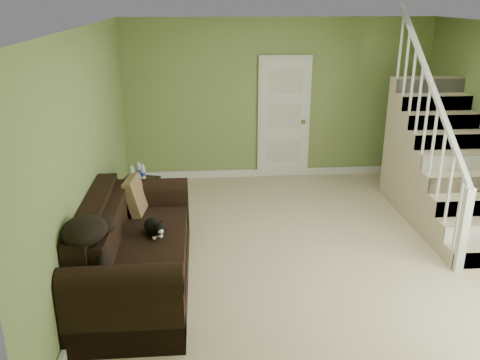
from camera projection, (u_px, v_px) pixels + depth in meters
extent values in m
cube|color=tan|center=(309.00, 250.00, 6.16)|extent=(5.00, 5.50, 0.01)
cube|color=white|center=(321.00, 27.00, 5.27)|extent=(5.00, 5.50, 0.01)
cube|color=#79924F|center=(278.00, 100.00, 8.29)|extent=(5.00, 0.04, 2.60)
cube|color=#79924F|center=(411.00, 271.00, 3.14)|extent=(5.00, 0.04, 2.60)
cube|color=#79924F|center=(89.00, 152.00, 5.53)|extent=(0.04, 5.50, 2.60)
cube|color=white|center=(276.00, 172.00, 8.69)|extent=(5.00, 0.04, 0.12)
cube|color=white|center=(102.00, 253.00, 5.95)|extent=(0.04, 5.50, 0.12)
cube|color=white|center=(284.00, 118.00, 8.36)|extent=(0.86, 0.05, 2.02)
cube|color=white|center=(284.00, 119.00, 8.35)|extent=(0.78, 0.04, 1.96)
sphere|color=olive|center=(304.00, 122.00, 8.35)|extent=(0.07, 0.07, 0.07)
cylinder|color=white|center=(459.00, 212.00, 5.62)|extent=(0.04, 0.04, 0.90)
cube|color=tan|center=(478.00, 236.00, 6.06)|extent=(1.00, 0.27, 0.40)
cylinder|color=white|center=(450.00, 186.00, 5.80)|extent=(0.04, 0.04, 0.90)
cube|color=tan|center=(468.00, 219.00, 6.28)|extent=(1.00, 0.27, 0.60)
cylinder|color=white|center=(441.00, 163.00, 5.99)|extent=(0.04, 0.04, 0.90)
cube|color=tan|center=(459.00, 203.00, 6.50)|extent=(1.00, 0.27, 0.80)
cylinder|color=white|center=(434.00, 140.00, 6.17)|extent=(0.04, 0.04, 0.90)
cube|color=tan|center=(450.00, 189.00, 6.71)|extent=(1.00, 0.27, 1.00)
cylinder|color=white|center=(426.00, 119.00, 6.36)|extent=(0.04, 0.04, 0.90)
cube|color=tan|center=(442.00, 175.00, 6.93)|extent=(1.00, 0.27, 1.20)
cylinder|color=white|center=(419.00, 99.00, 6.54)|extent=(0.04, 0.04, 0.90)
cube|color=tan|center=(434.00, 162.00, 7.15)|extent=(1.00, 0.27, 1.40)
cylinder|color=white|center=(413.00, 80.00, 6.73)|extent=(0.04, 0.04, 0.90)
cube|color=tan|center=(427.00, 149.00, 7.37)|extent=(1.00, 0.27, 1.60)
cylinder|color=white|center=(407.00, 62.00, 6.91)|extent=(0.04, 0.04, 0.90)
cube|color=tan|center=(420.00, 138.00, 7.59)|extent=(1.00, 0.27, 1.80)
cylinder|color=white|center=(401.00, 45.00, 7.09)|extent=(0.04, 0.04, 0.90)
cube|color=white|center=(463.00, 230.00, 5.52)|extent=(0.09, 0.09, 1.00)
cube|color=white|center=(431.00, 83.00, 6.20)|extent=(0.06, 2.46, 1.84)
cube|color=black|center=(139.00, 273.00, 5.39)|extent=(1.03, 2.39, 0.27)
cube|color=black|center=(148.00, 251.00, 5.31)|extent=(0.78, 1.80, 0.24)
cube|color=black|center=(124.00, 315.00, 4.33)|extent=(1.03, 0.27, 0.67)
cube|color=black|center=(147.00, 215.00, 6.31)|extent=(1.03, 0.27, 0.67)
cylinder|color=black|center=(121.00, 281.00, 4.21)|extent=(1.03, 0.27, 0.27)
cylinder|color=black|center=(145.00, 190.00, 6.19)|extent=(1.03, 0.27, 0.27)
cube|color=black|center=(96.00, 234.00, 5.20)|extent=(0.22, 1.84, 0.68)
cube|color=black|center=(112.00, 226.00, 5.18)|extent=(0.15, 1.78, 0.38)
cube|color=black|center=(140.00, 200.00, 6.92)|extent=(0.57, 0.57, 0.56)
cylinder|color=white|center=(132.00, 175.00, 6.73)|extent=(0.06, 0.06, 0.20)
cylinder|color=#2F45B6|center=(132.00, 175.00, 6.73)|extent=(0.07, 0.07, 0.05)
cylinder|color=white|center=(132.00, 167.00, 6.69)|extent=(0.03, 0.03, 0.03)
cylinder|color=white|center=(143.00, 174.00, 6.78)|extent=(0.06, 0.06, 0.20)
cylinder|color=#2F45B6|center=(143.00, 174.00, 6.78)|extent=(0.07, 0.07, 0.05)
cylinder|color=white|center=(143.00, 166.00, 6.74)|extent=(0.03, 0.03, 0.03)
cylinder|color=white|center=(139.00, 171.00, 6.88)|extent=(0.06, 0.06, 0.20)
cylinder|color=#2F45B6|center=(139.00, 171.00, 6.88)|extent=(0.07, 0.07, 0.05)
cylinder|color=white|center=(139.00, 163.00, 6.84)|extent=(0.03, 0.03, 0.03)
ellipsoid|color=black|center=(154.00, 227.00, 5.37)|extent=(0.30, 0.38, 0.18)
ellipsoid|color=white|center=(153.00, 233.00, 5.31)|extent=(0.15, 0.17, 0.09)
sphere|color=black|center=(152.00, 229.00, 5.19)|extent=(0.16, 0.16, 0.12)
ellipsoid|color=white|center=(152.00, 233.00, 5.15)|extent=(0.08, 0.07, 0.06)
cone|color=black|center=(149.00, 223.00, 5.17)|extent=(0.06, 0.06, 0.05)
cone|color=black|center=(155.00, 222.00, 5.18)|extent=(0.06, 0.06, 0.05)
cylinder|color=black|center=(163.00, 227.00, 5.52)|extent=(0.18, 0.22, 0.03)
ellipsoid|color=gold|center=(150.00, 271.00, 4.63)|extent=(0.16, 0.20, 0.06)
cube|color=#503B20|center=(135.00, 195.00, 5.90)|extent=(0.25, 0.45, 0.44)
ellipsoid|color=black|center=(84.00, 230.00, 4.43)|extent=(0.45, 0.56, 0.21)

